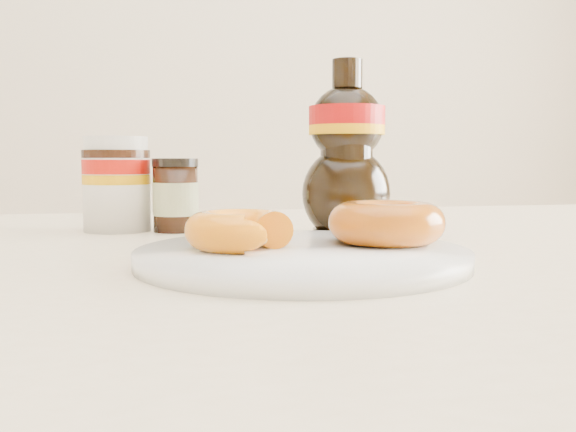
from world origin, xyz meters
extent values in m
cube|color=beige|center=(0.00, 1.75, 1.30)|extent=(3.50, 0.10, 2.60)
cube|color=beige|center=(0.00, 0.10, 0.73)|extent=(1.40, 0.90, 0.04)
cylinder|color=white|center=(-0.02, -0.01, 0.76)|extent=(0.27, 0.27, 0.01)
torus|color=white|center=(-0.02, -0.01, 0.76)|extent=(0.26, 0.26, 0.01)
torus|color=orange|center=(-0.07, -0.01, 0.78)|extent=(0.10, 0.10, 0.03)
torus|color=#A8440A|center=(0.06, 0.00, 0.78)|extent=(0.11, 0.11, 0.03)
cylinder|color=white|center=(-0.17, 0.27, 0.80)|extent=(0.08, 0.08, 0.09)
cylinder|color=#9A0D05|center=(-0.17, 0.27, 0.83)|extent=(0.08, 0.08, 0.02)
cylinder|color=#D89905|center=(-0.17, 0.27, 0.81)|extent=(0.08, 0.08, 0.01)
cylinder|color=black|center=(-0.17, 0.27, 0.84)|extent=(0.08, 0.08, 0.01)
cylinder|color=white|center=(-0.17, 0.27, 0.85)|extent=(0.07, 0.07, 0.02)
cylinder|color=black|center=(-0.10, 0.25, 0.79)|extent=(0.05, 0.05, 0.08)
cylinder|color=beige|center=(-0.10, 0.25, 0.79)|extent=(0.05, 0.05, 0.04)
cylinder|color=black|center=(-0.10, 0.25, 0.83)|extent=(0.05, 0.05, 0.01)
camera|label=1|loc=(-0.14, -0.51, 0.83)|focal=40.00mm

